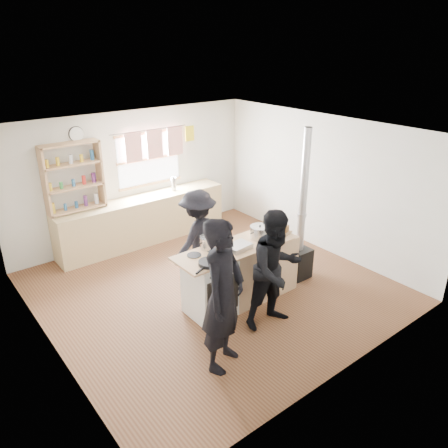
{
  "coord_description": "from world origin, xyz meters",
  "views": [
    {
      "loc": [
        -3.59,
        -4.88,
        3.7
      ],
      "look_at": [
        0.16,
        -0.1,
        1.1
      ],
      "focal_mm": 35.0,
      "sensor_mm": 36.0,
      "label": 1
    }
  ],
  "objects": [
    {
      "name": "bread_board",
      "position": [
        0.88,
        -0.64,
        0.98
      ],
      "size": [
        0.33,
        0.28,
        0.12
      ],
      "color": "tan",
      "rests_on": "cooking_island"
    },
    {
      "name": "flue_heater",
      "position": [
        1.34,
        -0.6,
        0.65
      ],
      "size": [
        0.35,
        0.35,
        2.5
      ],
      "color": "black",
      "rests_on": "ground"
    },
    {
      "name": "person_near_left",
      "position": [
        -0.95,
        -1.5,
        0.96
      ],
      "size": [
        0.83,
        0.73,
        1.92
      ],
      "primitive_type": "imported",
      "rotation": [
        0.0,
        0.0,
        0.49
      ],
      "color": "black",
      "rests_on": "ground"
    },
    {
      "name": "cooking_island",
      "position": [
        0.14,
        -0.55,
        0.47
      ],
      "size": [
        1.97,
        0.64,
        0.93
      ],
      "color": "white",
      "rests_on": "ground"
    },
    {
      "name": "ground",
      "position": [
        0.0,
        0.0,
        -0.01
      ],
      "size": [
        5.0,
        5.0,
        0.01
      ],
      "primitive_type": "cube",
      "color": "brown",
      "rests_on": "ground"
    },
    {
      "name": "stockpot_stove",
      "position": [
        -0.31,
        -0.34,
        1.02
      ],
      "size": [
        0.25,
        0.25,
        0.2
      ],
      "color": "silver",
      "rests_on": "cooking_island"
    },
    {
      "name": "shelving_unit",
      "position": [
        -1.2,
        2.34,
        1.51
      ],
      "size": [
        1.0,
        0.28,
        1.2
      ],
      "color": "tan",
      "rests_on": "back_counter"
    },
    {
      "name": "skillet_greens",
      "position": [
        -0.59,
        -0.75,
        0.96
      ],
      "size": [
        0.38,
        0.38,
        0.05
      ],
      "color": "black",
      "rests_on": "cooking_island"
    },
    {
      "name": "stockpot_counter",
      "position": [
        0.49,
        -0.55,
        1.03
      ],
      "size": [
        0.3,
        0.3,
        0.22
      ],
      "color": "#BDBDC0",
      "rests_on": "cooking_island"
    },
    {
      "name": "person_far",
      "position": [
        -0.05,
        0.29,
        0.79
      ],
      "size": [
        1.14,
        0.84,
        1.58
      ],
      "primitive_type": "imported",
      "rotation": [
        0.0,
        0.0,
        3.41
      ],
      "color": "black",
      "rests_on": "ground"
    },
    {
      "name": "person_near_right",
      "position": [
        0.12,
        -1.28,
        0.84
      ],
      "size": [
        0.89,
        0.73,
        1.69
      ],
      "primitive_type": "imported",
      "rotation": [
        0.0,
        0.0,
        -0.11
      ],
      "color": "black",
      "rests_on": "ground"
    },
    {
      "name": "roast_tray",
      "position": [
        0.01,
        -0.63,
        0.97
      ],
      "size": [
        0.38,
        0.29,
        0.07
      ],
      "color": "silver",
      "rests_on": "cooking_island"
    },
    {
      "name": "back_counter",
      "position": [
        0.0,
        2.22,
        0.45
      ],
      "size": [
        3.4,
        0.55,
        0.9
      ],
      "primitive_type": "cube",
      "color": "tan",
      "rests_on": "ground"
    },
    {
      "name": "thermos",
      "position": [
        0.72,
        2.22,
        1.03
      ],
      "size": [
        0.1,
        0.1,
        0.27
      ],
      "primitive_type": "cylinder",
      "color": "silver",
      "rests_on": "back_counter"
    }
  ]
}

